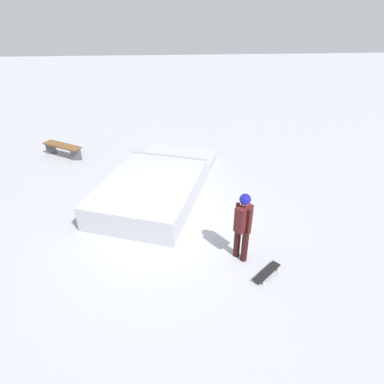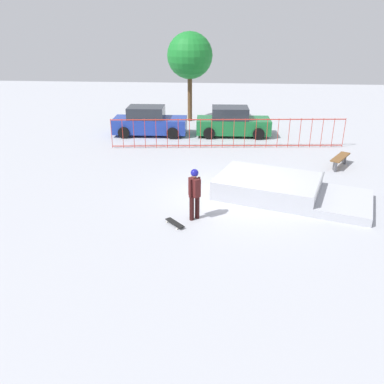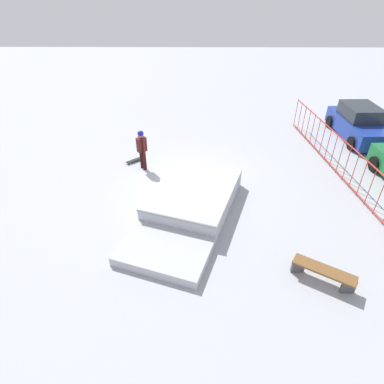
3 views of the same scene
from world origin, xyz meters
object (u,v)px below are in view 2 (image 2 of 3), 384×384
Objects in this scene: skateboard at (175,223)px; distant_tree at (190,56)px; parked_car_green at (232,123)px; skater at (195,190)px; skate_ramp at (281,189)px; parked_car_blue at (149,122)px; park_bench at (340,159)px.

distant_tree reaches higher than skateboard.
skater is at bearing -99.36° from parked_car_green.
skateboard is at bearing -126.55° from skate_ramp.
parked_car_blue is 0.76× the size of distant_tree.
skater is 1.10× the size of park_bench.
parked_car_green is at bearing -52.20° from distant_tree.
parked_car_green is 0.76× the size of distant_tree.
skater reaches higher than parked_car_green.
parked_car_green is (1.97, 11.09, 0.65)m from skateboard.
skate_ramp is 3.45× the size of skater.
skateboard is 15.10m from distant_tree.
skater is 0.42× the size of parked_car_blue.
skater is 2.36× the size of skateboard.
skateboard is (-0.59, -0.48, -0.93)m from skater.
distant_tree is at bearing 141.01° from skateboard.
parked_car_green is at bearing 132.26° from skater.
park_bench reaches higher than skateboard.
skater reaches higher than skate_ramp.
skate_ramp reaches higher than skateboard.
parked_car_green is (-1.65, 8.58, 0.41)m from skate_ramp.
skater is 8.26m from park_bench.
skate_ramp is at bearing 83.42° from skater.
parked_car_green is (-4.69, 5.02, 0.37)m from park_bench.
park_bench is at bearing 68.24° from skate_ramp.
skater is at bearing -127.49° from skate_ramp.
skateboard is (-3.61, -2.50, -0.24)m from skate_ramp.
skateboard is at bearing -102.03° from parked_car_green.
park_bench is (3.04, 3.56, 0.04)m from skate_ramp.
distant_tree is at bearing 130.97° from park_bench.
skater is 10.70m from parked_car_green.
parked_car_blue and parked_car_green have the same top height.
parked_car_green is at bearing 119.59° from skate_ramp.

